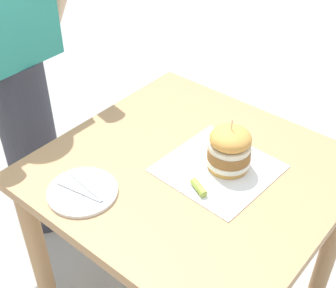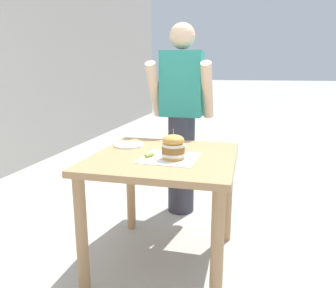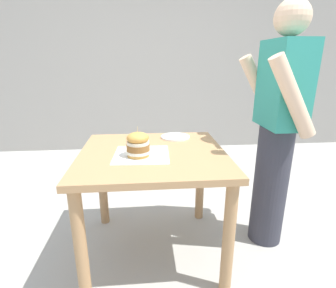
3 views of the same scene
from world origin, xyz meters
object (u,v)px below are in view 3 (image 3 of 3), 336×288
(patio_table, at_px, (153,171))
(pickle_spear, at_px, (139,146))
(sandwich, at_px, (138,144))
(side_plate_with_forks, at_px, (175,137))
(diner_across_table, at_px, (277,129))

(patio_table, height_order, pickle_spear, pickle_spear)
(sandwich, bearing_deg, side_plate_with_forks, 144.91)
(patio_table, xyz_separation_m, side_plate_with_forks, (-0.31, 0.19, 0.14))
(patio_table, distance_m, diner_across_table, 0.90)
(patio_table, relative_size, diner_across_table, 0.56)
(patio_table, bearing_deg, pickle_spear, -130.51)
(pickle_spear, height_order, diner_across_table, diner_across_table)
(sandwich, relative_size, side_plate_with_forks, 0.85)
(side_plate_with_forks, bearing_deg, pickle_spear, -48.80)
(pickle_spear, distance_m, diner_across_table, 0.95)
(patio_table, distance_m, pickle_spear, 0.19)
(pickle_spear, height_order, side_plate_with_forks, pickle_spear)
(patio_table, xyz_separation_m, diner_across_table, (-0.06, 0.86, 0.25))
(patio_table, distance_m, side_plate_with_forks, 0.39)
(pickle_spear, relative_size, side_plate_with_forks, 0.32)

